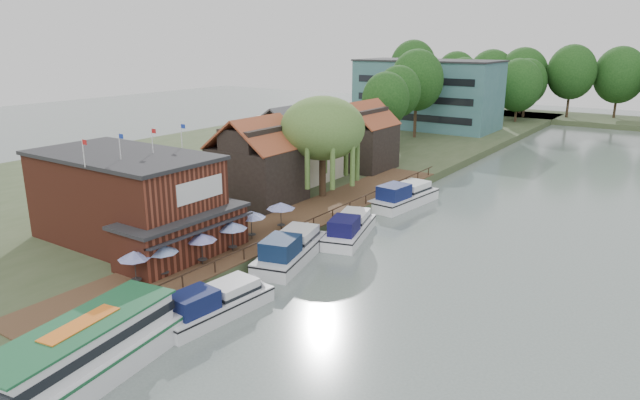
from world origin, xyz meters
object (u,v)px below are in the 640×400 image
Objects in this scene: umbrella_2 at (202,249)px; umbrella_1 at (163,261)px; umbrella_5 at (281,216)px; swan at (135,333)px; cruiser_0 at (216,300)px; cruiser_1 at (291,246)px; umbrella_4 at (251,225)px; tour_boat at (72,358)px; cottage_a at (257,160)px; cottage_c at (362,135)px; cottage_b at (294,142)px; pub at (142,201)px; umbrella_3 at (232,237)px; cruiser_2 at (350,225)px; umbrella_0 at (135,268)px; willow at (323,147)px; hotel_block at (427,94)px; cruiser_3 at (404,193)px.

umbrella_1 is at bearing -97.82° from umbrella_2.
swan is (3.04, -17.82, -2.07)m from umbrella_5.
cruiser_1 reaches higher than cruiser_0.
umbrella_4 reaches higher than tour_boat.
cottage_a is 19.03m from cottage_c.
umbrella_2 is at bearing 147.99° from cruiser_0.
cruiser_1 is (3.90, 0.14, -1.02)m from umbrella_4.
cottage_a is at bearing 117.03° from umbrella_2.
tour_boat is at bearing -68.35° from cottage_b.
pub reaches higher than umbrella_4.
tour_boat is at bearing -74.74° from umbrella_3.
umbrella_2 is 9.51m from umbrella_5.
cruiser_2 is (-0.75, 17.26, 0.07)m from cruiser_0.
umbrella_1 is at bearing -121.73° from cruiser_2.
cruiser_2 is 0.67× the size of tour_boat.
umbrella_0 is at bearing -162.92° from cruiser_0.
willow is at bearing 113.93° from cruiser_0.
hotel_block is 10.69× the size of umbrella_2.
cottage_a and cottage_b have the same top height.
umbrella_3 is 4.61m from cruiser_1.
cruiser_2 is (4.22, 13.53, -1.11)m from umbrella_2.
umbrella_5 reaches higher than cruiser_1.
hotel_block is 67.79m from cruiser_1.
hotel_block is 37.90m from cottage_c.
cottage_a is 3.62× the size of umbrella_1.
hotel_block is 2.95× the size of cottage_a.
willow is 26.04m from cruiser_0.
pub is at bearing -90.00° from cottage_c.
umbrella_1 reaches higher than cruiser_2.
umbrella_2 is 0.26× the size of cruiser_0.
cottage_a is (-1.00, 15.00, 0.60)m from pub.
tour_boat is at bearing -82.64° from cruiser_3.
cottage_c reaches higher than swan.
cottage_b reaches higher than pub.
pub is at bearing 136.97° from umbrella_0.
umbrella_2 reaches higher than swan.
cottage_a is at bearing -132.62° from cruiser_3.
hotel_block reaches higher than cottage_b.
pub is at bearing -86.19° from cottage_a.
cruiser_2 is at bearing 42.11° from umbrella_5.
umbrella_1 is 0.26× the size of cruiser_0.
umbrella_3 is at bearing 89.89° from umbrella_2.
umbrella_5 is 4.80m from cruiser_1.
cottage_a is 3.62× the size of umbrella_3.
cottage_c is at bearing 94.94° from cruiser_1.
umbrella_4 is at bearing -77.73° from hotel_block.
umbrella_0 reaches higher than tour_boat.
cottage_c is at bearing 86.99° from cottage_a.
cruiser_0 is 0.95× the size of cruiser_2.
umbrella_1 and umbrella_5 have the same top height.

